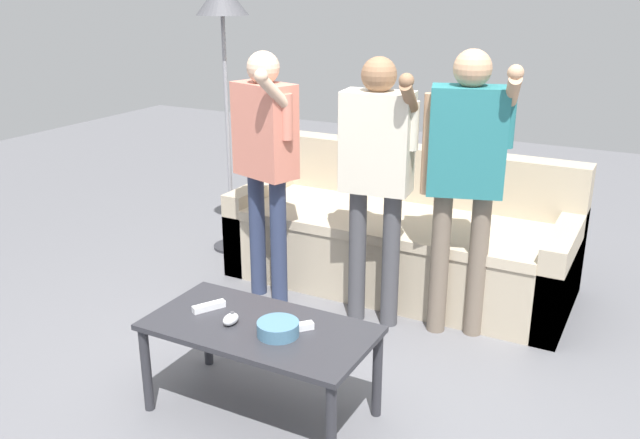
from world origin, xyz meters
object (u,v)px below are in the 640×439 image
game_remote_nunchuk (231,319)px  floor_lamp (223,19)px  game_remote_wand_near (296,327)px  couch (402,239)px  player_right (466,163)px  player_left (265,149)px  snack_bowl (278,328)px  game_remote_wand_far (209,307)px  coffee_table (260,337)px  player_center (377,163)px

game_remote_nunchuk → floor_lamp: size_ratio=0.05×
game_remote_nunchuk → game_remote_wand_near: bearing=16.3°
couch → player_right: 0.99m
player_left → snack_bowl: bearing=-55.8°
player_left → game_remote_wand_near: 1.35m
couch → game_remote_wand_far: size_ratio=14.14×
coffee_table → player_right: player_right is taller
player_center → game_remote_wand_far: player_center is taller
player_center → player_right: (0.45, 0.10, 0.03)m
game_remote_nunchuk → player_center: player_center is taller
game_remote_nunchuk → player_left: 1.27m
game_remote_wand_near → game_remote_wand_far: bearing=-178.2°
player_right → player_left: bearing=-174.3°
snack_bowl → game_remote_nunchuk: size_ratio=2.04×
player_center → couch: bearing=96.2°
couch → game_remote_nunchuk: size_ratio=24.18×
player_right → player_center: bearing=-167.7°
game_remote_nunchuk → player_left: bearing=114.5°
couch → player_left: 1.09m
player_center → player_right: bearing=12.3°
game_remote_wand_near → coffee_table: bearing=-167.8°
player_left → player_right: player_right is taller
game_remote_wand_near → snack_bowl: bearing=-125.8°
player_right → floor_lamp: bearing=165.5°
snack_bowl → floor_lamp: size_ratio=0.10×
snack_bowl → player_center: 1.17m
coffee_table → player_left: 1.32m
game_remote_nunchuk → couch: bearing=85.4°
player_left → game_remote_wand_near: bearing=-52.2°
couch → game_remote_wand_near: (0.14, -1.61, 0.16)m
player_left → game_remote_wand_near: (0.77, -0.99, -0.49)m
couch → game_remote_nunchuk: (-0.14, -1.69, 0.17)m
snack_bowl → player_center: (-0.03, 1.07, 0.47)m
floor_lamp → player_right: 2.00m
couch → player_right: size_ratio=1.38×
coffee_table → game_remote_wand_far: (-0.29, 0.02, 0.07)m
game_remote_wand_near → couch: bearing=95.1°
player_left → game_remote_wand_far: 1.16m
couch → floor_lamp: (-1.31, -0.03, 1.33)m
game_remote_wand_far → coffee_table: bearing=-4.3°
player_left → player_center: same height
coffee_table → snack_bowl: 0.15m
game_remote_nunchuk → floor_lamp: floor_lamp is taller
snack_bowl → game_remote_wand_near: 0.08m
snack_bowl → player_right: player_right is taller
coffee_table → player_right: (0.54, 1.14, 0.59)m
game_remote_wand_near → floor_lamp: bearing=132.6°
player_center → game_remote_wand_near: player_center is taller
player_center → game_remote_wand_near: bearing=-85.6°
coffee_table → player_right: 1.39m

